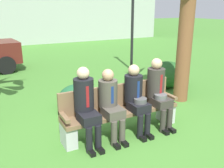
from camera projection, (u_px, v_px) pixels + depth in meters
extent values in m
plane|color=#468230|center=(122.00, 130.00, 4.86)|extent=(80.00, 80.00, 0.00)
cube|color=brown|center=(122.00, 112.00, 4.66)|extent=(2.30, 0.44, 0.07)
cube|color=brown|center=(117.00, 96.00, 4.74)|extent=(2.30, 0.06, 0.45)
cube|color=brown|center=(64.00, 117.00, 4.12)|extent=(0.08, 0.44, 0.06)
cube|color=brown|center=(169.00, 96.00, 5.11)|extent=(0.08, 0.44, 0.06)
cube|color=silver|center=(69.00, 136.00, 4.25)|extent=(0.20, 0.37, 0.38)
cube|color=silver|center=(165.00, 112.00, 5.19)|extent=(0.20, 0.37, 0.38)
cube|color=black|center=(89.00, 117.00, 4.15)|extent=(0.32, 0.38, 0.16)
cylinder|color=black|center=(89.00, 140.00, 4.04)|extent=(0.11, 0.11, 0.45)
cylinder|color=black|center=(98.00, 138.00, 4.11)|extent=(0.11, 0.11, 0.45)
cube|color=black|center=(91.00, 152.00, 4.05)|extent=(0.09, 0.22, 0.07)
cube|color=black|center=(100.00, 150.00, 4.12)|extent=(0.09, 0.22, 0.07)
cylinder|color=black|center=(84.00, 95.00, 4.21)|extent=(0.34, 0.34, 0.57)
cube|color=maroon|center=(88.00, 97.00, 4.06)|extent=(0.05, 0.01, 0.37)
sphere|color=beige|center=(83.00, 73.00, 4.10)|extent=(0.21, 0.21, 0.21)
cube|color=#4C473D|center=(113.00, 112.00, 4.35)|extent=(0.32, 0.38, 0.16)
cylinder|color=#4C473D|center=(114.00, 134.00, 4.25)|extent=(0.11, 0.11, 0.45)
cylinder|color=#4C473D|center=(122.00, 132.00, 4.32)|extent=(0.11, 0.11, 0.45)
cube|color=black|center=(116.00, 145.00, 4.25)|extent=(0.09, 0.22, 0.07)
cube|color=black|center=(124.00, 143.00, 4.32)|extent=(0.09, 0.22, 0.07)
cylinder|color=#4C473D|center=(108.00, 93.00, 4.43)|extent=(0.34, 0.34, 0.48)
cube|color=navy|center=(112.00, 95.00, 4.28)|extent=(0.05, 0.01, 0.31)
sphere|color=tan|center=(108.00, 75.00, 4.33)|extent=(0.21, 0.21, 0.21)
cube|color=black|center=(138.00, 107.00, 4.59)|extent=(0.32, 0.38, 0.16)
cylinder|color=black|center=(140.00, 127.00, 4.48)|extent=(0.11, 0.11, 0.45)
cylinder|color=black|center=(147.00, 125.00, 4.56)|extent=(0.11, 0.11, 0.45)
cube|color=black|center=(142.00, 138.00, 4.49)|extent=(0.09, 0.22, 0.07)
cube|color=black|center=(149.00, 136.00, 4.56)|extent=(0.09, 0.22, 0.07)
cylinder|color=black|center=(133.00, 88.00, 4.66)|extent=(0.34, 0.34, 0.51)
cube|color=navy|center=(138.00, 90.00, 4.52)|extent=(0.05, 0.01, 0.32)
sphere|color=tan|center=(134.00, 70.00, 4.56)|extent=(0.21, 0.21, 0.21)
cylinder|color=#4D4D4D|center=(140.00, 101.00, 4.55)|extent=(0.24, 0.24, 0.09)
cube|color=#38332D|center=(161.00, 102.00, 4.82)|extent=(0.32, 0.38, 0.16)
cylinder|color=#38332D|center=(163.00, 121.00, 4.71)|extent=(0.11, 0.11, 0.45)
cylinder|color=#38332D|center=(169.00, 119.00, 4.79)|extent=(0.11, 0.11, 0.45)
cube|color=black|center=(164.00, 131.00, 4.72)|extent=(0.09, 0.22, 0.07)
cube|color=black|center=(171.00, 130.00, 4.79)|extent=(0.09, 0.22, 0.07)
cylinder|color=#38332D|center=(156.00, 83.00, 4.88)|extent=(0.34, 0.34, 0.57)
cube|color=maroon|center=(161.00, 84.00, 4.74)|extent=(0.05, 0.01, 0.37)
sphere|color=tan|center=(157.00, 64.00, 4.77)|extent=(0.21, 0.21, 0.21)
cylinder|color=#5C5C5C|center=(161.00, 96.00, 4.75)|extent=(0.24, 0.24, 0.09)
cylinder|color=brown|center=(185.00, 35.00, 5.95)|extent=(0.36, 0.36, 3.29)
ellipsoid|color=#205C34|center=(78.00, 97.00, 5.82)|extent=(0.92, 0.84, 0.58)
ellipsoid|color=#235622|center=(167.00, 74.00, 7.41)|extent=(1.20, 1.10, 0.75)
cylinder|color=black|center=(6.00, 65.00, 8.80)|extent=(0.65, 0.20, 0.64)
cylinder|color=black|center=(132.00, 26.00, 9.07)|extent=(0.10, 0.10, 3.26)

